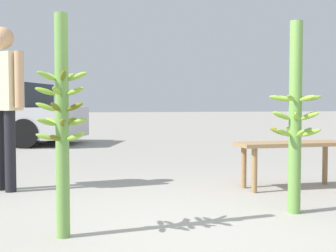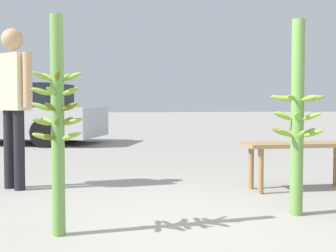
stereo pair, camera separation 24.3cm
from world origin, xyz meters
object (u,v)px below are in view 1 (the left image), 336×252
at_px(banana_stalk_center, 295,117).
at_px(market_bench, 292,150).
at_px(banana_stalk_left, 62,121).
at_px(vendor_person, 4,93).

xyz_separation_m(banana_stalk_center, market_bench, (0.50, 1.06, -0.39)).
distance_m(banana_stalk_left, market_bench, 2.81).
xyz_separation_m(banana_stalk_left, vendor_person, (-0.64, 1.87, 0.23)).
bearing_deg(banana_stalk_left, vendor_person, 108.97).
bearing_deg(banana_stalk_center, market_bench, 64.91).
xyz_separation_m(banana_stalk_left, banana_stalk_center, (1.91, 0.34, 0.00)).
height_order(banana_stalk_left, vendor_person, vendor_person).
height_order(banana_stalk_left, banana_stalk_center, banana_stalk_center).
relative_size(banana_stalk_center, vendor_person, 0.94).
relative_size(banana_stalk_left, banana_stalk_center, 0.96).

